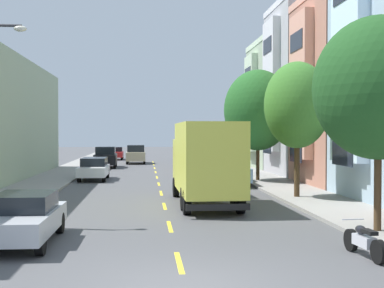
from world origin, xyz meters
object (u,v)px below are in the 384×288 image
Objects in this scene: parked_motorcycle at (364,241)px; street_tree_nearest at (378,88)px; parked_suv_black at (106,157)px; street_tree_third at (258,110)px; parked_sedan_navy at (189,154)px; parked_wagon_white at (94,168)px; parked_suv_orange at (204,158)px; parked_sedan_silver at (23,217)px; parked_pickup_sky at (229,171)px; parked_suv_burgundy at (212,161)px; street_tree_second at (297,105)px; moving_champagne_sedan at (136,154)px; parked_hatchback_red at (116,153)px; delivery_box_truck at (206,160)px; parked_sedan_forest at (194,156)px.

street_tree_nearest is at bearing 59.91° from parked_motorcycle.
parked_suv_black is at bearing 108.14° from street_tree_nearest.
street_tree_third is 28.44m from parked_sedan_navy.
street_tree_nearest is 23.28m from parked_wagon_white.
parked_sedan_silver is at bearing -105.48° from parked_suv_orange.
parked_suv_burgundy is (-0.02, 8.38, 0.16)m from parked_pickup_sky.
parked_suv_orange is (-2.04, 22.24, -3.52)m from street_tree_second.
parked_sedan_navy is (-2.11, 36.91, -3.76)m from street_tree_second.
parked_sedan_navy is at bearing 55.20° from parked_suv_black.
parked_suv_burgundy reaches higher than parked_pickup_sky.
moving_champagne_sedan is at bearing 105.00° from street_tree_second.
moving_champagne_sedan is (-6.12, 23.04, 0.16)m from parked_pickup_sky.
street_tree_nearest is 16.94m from parked_pickup_sky.
parked_suv_orange reaches higher than parked_hatchback_red.
delivery_box_truck is (-4.60, -10.56, -2.63)m from street_tree_third.
parked_suv_burgundy reaches higher than parked_sedan_forest.
parked_sedan_navy is (-0.00, 5.53, 0.00)m from parked_sedan_forest.
street_tree_second is 0.81× the size of delivery_box_truck.
delivery_box_truck is at bearing 106.51° from parked_motorcycle.
parked_pickup_sky is at bearing 105.37° from street_tree_second.
parked_hatchback_red is 0.84× the size of parked_suv_burgundy.
street_tree_third reaches higher than parked_wagon_white.
street_tree_second reaches higher than parked_sedan_silver.
parked_sedan_forest is 43.06m from parked_motorcycle.
parked_motorcycle is (-1.65, -11.67, -4.10)m from street_tree_second.
parked_wagon_white is at bearing -128.90° from parked_suv_orange.
parked_suv_black is (-10.86, 33.14, -3.60)m from street_tree_nearest.
parked_suv_burgundy reaches higher than parked_sedan_silver.
parked_sedan_silver is at bearing 164.49° from parked_motorcycle.
parked_suv_black is (-10.86, 24.32, -3.52)m from street_tree_second.
delivery_box_truck reaches higher than parked_sedan_silver.
parked_sedan_forest is (8.75, 7.07, -0.24)m from parked_suv_black.
parked_pickup_sky is (-2.08, 7.56, -3.68)m from street_tree_second.
parked_pickup_sky is at bearing -75.12° from moving_champagne_sedan.
delivery_box_truck is 24.13m from parked_suv_orange.
parked_suv_black is at bearing 125.02° from street_tree_third.
moving_champagne_sedan is at bearing 104.88° from parked_pickup_sky.
parked_suv_orange is at bearing 95.24° from street_tree_second.
street_tree_third is at bearing 59.17° from parked_sedan_silver.
moving_champagne_sedan is (2.66, 6.28, 0.00)m from parked_suv_black.
street_tree_second is at bearing 90.00° from street_tree_nearest.
street_tree_second is 16.14m from parked_wagon_white.
parked_sedan_silver is (0.13, -33.47, -0.24)m from parked_suv_black.
parked_sedan_silver is at bearing -120.83° from street_tree_third.
parked_suv_orange is (-2.04, 13.41, -3.67)m from street_tree_third.
parked_sedan_forest is at bearing -40.22° from parked_hatchback_red.
parked_pickup_sky is at bearing -74.45° from parked_hatchback_red.
parked_sedan_silver is 20.66m from parked_wagon_white.
parked_pickup_sky is at bearing -90.16° from parked_suv_orange.
parked_suv_orange is (2.56, 23.98, -1.03)m from delivery_box_truck.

